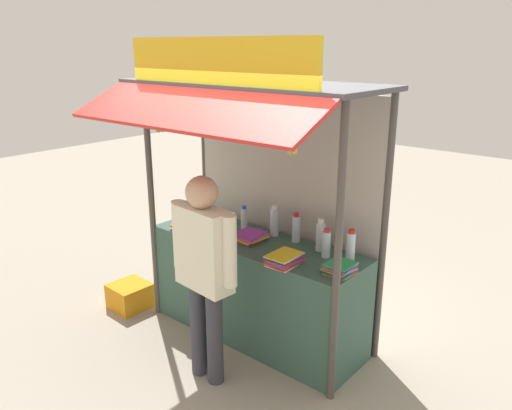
{
  "coord_description": "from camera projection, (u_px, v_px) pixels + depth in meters",
  "views": [
    {
      "loc": [
        2.78,
        -3.32,
        2.69
      ],
      "look_at": [
        0.0,
        0.0,
        1.32
      ],
      "focal_mm": 35.57,
      "sensor_mm": 36.0,
      "label": 1
    }
  ],
  "objects": [
    {
      "name": "magazine_stack_back_left",
      "position": [
        284.0,
        259.0,
        4.15
      ],
      "size": [
        0.24,
        0.32,
        0.09
      ],
      "color": "white",
      "rests_on": "stall_counter"
    },
    {
      "name": "water_bottle_front_right",
      "position": [
        274.0,
        221.0,
        4.76
      ],
      "size": [
        0.08,
        0.08,
        0.3
      ],
      "color": "silver",
      "rests_on": "stall_counter"
    },
    {
      "name": "banana_bunch_inner_right",
      "position": [
        265.0,
        132.0,
        3.72
      ],
      "size": [
        0.1,
        0.1,
        0.27
      ],
      "color": "#332D23"
    },
    {
      "name": "plastic_crate",
      "position": [
        130.0,
        296.0,
        5.41
      ],
      "size": [
        0.39,
        0.39,
        0.26
      ],
      "primitive_type": "cube",
      "rotation": [
        0.0,
        0.0,
        -0.04
      ],
      "color": "orange",
      "rests_on": "ground"
    },
    {
      "name": "water_bottle_far_left",
      "position": [
        351.0,
        246.0,
        4.2
      ],
      "size": [
        0.08,
        0.08,
        0.28
      ],
      "color": "silver",
      "rests_on": "stall_counter"
    },
    {
      "name": "stall_counter",
      "position": [
        256.0,
        289.0,
        4.8
      ],
      "size": [
        2.11,
        0.68,
        0.97
      ],
      "primitive_type": "cube",
      "color": "#385B4C",
      "rests_on": "ground"
    },
    {
      "name": "magazine_stack_center",
      "position": [
        249.0,
        237.0,
        4.66
      ],
      "size": [
        0.28,
        0.31,
        0.07
      ],
      "color": "blue",
      "rests_on": "stall_counter"
    },
    {
      "name": "vendor_person",
      "position": [
        204.0,
        262.0,
        3.99
      ],
      "size": [
        0.67,
        0.26,
        1.76
      ],
      "rotation": [
        0.0,
        0.0,
        3.05
      ],
      "color": "#383842",
      "rests_on": "ground"
    },
    {
      "name": "ground_plane",
      "position": [
        256.0,
        333.0,
        4.94
      ],
      "size": [
        20.0,
        20.0,
        0.0
      ],
      "primitive_type": "plane",
      "color": "#9E9384"
    },
    {
      "name": "water_bottle_rear_center",
      "position": [
        244.0,
        218.0,
        4.95
      ],
      "size": [
        0.06,
        0.06,
        0.23
      ],
      "color": "silver",
      "rests_on": "stall_counter"
    },
    {
      "name": "magazine_stack_left",
      "position": [
        340.0,
        268.0,
        3.99
      ],
      "size": [
        0.24,
        0.26,
        0.09
      ],
      "color": "red",
      "rests_on": "stall_counter"
    },
    {
      "name": "water_bottle_back_right",
      "position": [
        326.0,
        244.0,
        4.27
      ],
      "size": [
        0.07,
        0.07,
        0.26
      ],
      "color": "silver",
      "rests_on": "stall_counter"
    },
    {
      "name": "water_bottle_mid_left",
      "position": [
        296.0,
        228.0,
        4.61
      ],
      "size": [
        0.08,
        0.08,
        0.28
      ],
      "color": "silver",
      "rests_on": "stall_counter"
    },
    {
      "name": "magazine_stack_far_right",
      "position": [
        188.0,
        226.0,
        4.94
      ],
      "size": [
        0.21,
        0.32,
        0.07
      ],
      "color": "green",
      "rests_on": "stall_counter"
    },
    {
      "name": "banana_bunch_leftmost",
      "position": [
        160.0,
        123.0,
        4.45
      ],
      "size": [
        0.12,
        0.12,
        0.32
      ],
      "color": "#332D23"
    },
    {
      "name": "banana_bunch_inner_left",
      "position": [
        213.0,
        125.0,
        4.05
      ],
      "size": [
        0.1,
        0.1,
        0.27
      ],
      "color": "#332D23"
    },
    {
      "name": "stall_structure",
      "position": [
        262.0,
        167.0,
        4.5
      ],
      "size": [
        2.31,
        1.48,
        2.75
      ],
      "color": "#4C4742",
      "rests_on": "ground"
    },
    {
      "name": "banana_bunch_rightmost",
      "position": [
        292.0,
        143.0,
        3.58
      ],
      "size": [
        0.1,
        0.1,
        0.32
      ],
      "color": "#332D23"
    },
    {
      "name": "water_bottle_front_left",
      "position": [
        320.0,
        236.0,
        4.41
      ],
      "size": [
        0.08,
        0.08,
        0.29
      ],
      "color": "silver",
      "rests_on": "stall_counter"
    }
  ]
}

